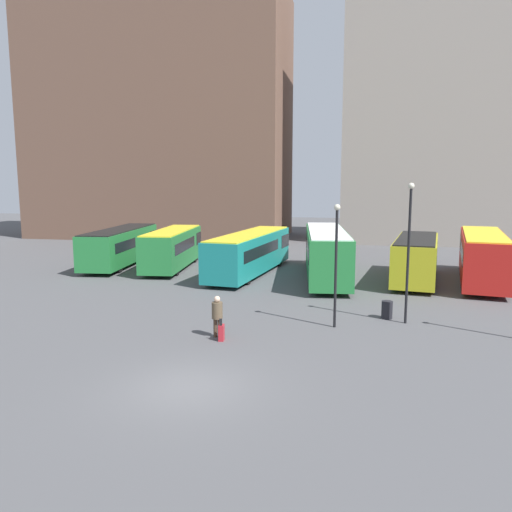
% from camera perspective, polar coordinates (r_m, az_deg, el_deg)
% --- Properties ---
extents(ground_plane, '(160.00, 160.00, 0.00)m').
position_cam_1_polar(ground_plane, '(16.48, -7.76, -14.64)').
color(ground_plane, '#4C4C4F').
extents(building_block_left, '(29.88, 13.84, 28.39)m').
position_cam_1_polar(building_block_left, '(63.12, -10.71, 15.26)').
color(building_block_left, brown).
rests_on(building_block_left, ground_plane).
extents(building_block_right, '(30.99, 10.57, 27.83)m').
position_cam_1_polar(building_block_right, '(60.18, 25.45, 14.70)').
color(building_block_right, gray).
rests_on(building_block_right, ground_plane).
extents(bus_0, '(3.73, 11.20, 2.87)m').
position_cam_1_polar(bus_0, '(40.82, -15.16, 1.22)').
color(bus_0, '#237A38').
rests_on(bus_0, ground_plane).
extents(bus_1, '(3.46, 9.79, 2.92)m').
position_cam_1_polar(bus_1, '(38.35, -9.51, 0.99)').
color(bus_1, '#237A38').
rests_on(bus_1, ground_plane).
extents(bus_2, '(3.92, 12.30, 2.92)m').
position_cam_1_polar(bus_2, '(35.54, -0.61, 0.54)').
color(bus_2, '#19847F').
rests_on(bus_2, ground_plane).
extents(bus_3, '(3.96, 12.68, 3.31)m').
position_cam_1_polar(bus_3, '(34.15, 8.01, 0.50)').
color(bus_3, '#237A38').
rests_on(bus_3, ground_plane).
extents(bus_4, '(3.95, 9.72, 2.89)m').
position_cam_1_polar(bus_4, '(34.49, 17.83, -0.15)').
color(bus_4, gold).
rests_on(bus_4, ground_plane).
extents(bus_5, '(4.46, 11.55, 3.23)m').
position_cam_1_polar(bus_5, '(35.51, 24.47, 0.05)').
color(bus_5, red).
rests_on(bus_5, ground_plane).
extents(traveler, '(0.50, 0.50, 1.76)m').
position_cam_1_polar(traveler, '(21.01, -4.46, -6.49)').
color(traveler, '#4C3828').
rests_on(traveler, ground_plane).
extents(suitcase, '(0.24, 0.39, 0.97)m').
position_cam_1_polar(suitcase, '(20.73, -3.98, -8.71)').
color(suitcase, '#B7232D').
rests_on(suitcase, ground_plane).
extents(lamp_post_0, '(0.28, 0.28, 5.51)m').
position_cam_1_polar(lamp_post_0, '(22.22, 9.14, 0.05)').
color(lamp_post_0, black).
rests_on(lamp_post_0, ground_plane).
extents(lamp_post_1, '(0.28, 0.28, 6.42)m').
position_cam_1_polar(lamp_post_1, '(23.54, 17.06, 1.42)').
color(lamp_post_1, black).
rests_on(lamp_post_1, ground_plane).
extents(trash_bin, '(0.52, 0.52, 0.85)m').
position_cam_1_polar(trash_bin, '(24.72, 14.74, -5.96)').
color(trash_bin, black).
rests_on(trash_bin, ground_plane).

